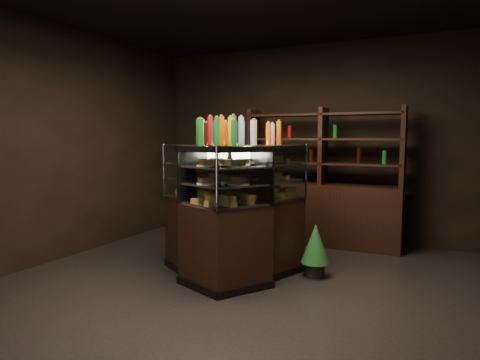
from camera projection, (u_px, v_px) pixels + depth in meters
name	position (u px, v px, depth m)	size (l,w,h in m)	color
ground	(239.00, 283.00, 4.64)	(5.00, 5.00, 0.00)	black
room_shell	(239.00, 102.00, 4.45)	(5.02, 5.02, 3.01)	black
display_case	(229.00, 233.00, 4.82)	(1.65, 1.53, 1.50)	black
food_display	(229.00, 178.00, 4.75)	(1.22, 1.24, 0.46)	#CC8849
bottles_top	(229.00, 132.00, 4.71)	(1.06, 1.10, 0.30)	#D8590A
potted_conifer	(315.00, 243.00, 4.82)	(0.32, 0.32, 0.69)	black
back_shelving	(322.00, 203.00, 6.26)	(2.25, 0.44, 2.00)	black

